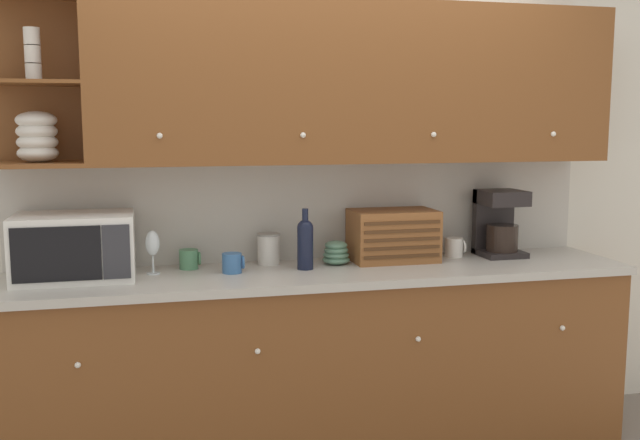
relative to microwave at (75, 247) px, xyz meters
The scene contains 15 objects.
ground_plane 1.61m from the microwave, 11.34° to the left, with size 24.00×24.00×0.00m, color slate.
wall_back 1.21m from the microwave, 12.76° to the left, with size 5.43×0.06×2.60m.
counter_unit 1.32m from the microwave, ahead, with size 3.05×0.61×0.94m.
backsplash_panel 1.19m from the microwave, 11.06° to the left, with size 3.03×0.01×0.51m.
upper_cabinets 1.52m from the microwave, ahead, with size 3.03×0.36×0.78m.
microwave is the anchor object (origin of this frame).
wine_glass 0.35m from the microwave, ahead, with size 0.07×0.07×0.21m.
mug_patterned_third 0.54m from the microwave, 11.55° to the left, with size 0.10×0.09×0.10m.
mug_blue_second 0.72m from the microwave, ahead, with size 0.11×0.09×0.09m.
storage_canister 0.93m from the microwave, ahead, with size 0.12×0.12×0.16m.
wine_bottle 1.07m from the microwave, ahead, with size 0.08×0.08×0.30m.
bowl_stack_on_counter 1.26m from the microwave, ahead, with size 0.14×0.14×0.12m.
bread_box 1.56m from the microwave, ahead, with size 0.43×0.28×0.26m.
mug 1.92m from the microwave, ahead, with size 0.11×0.09×0.10m.
coffee_maker 2.17m from the microwave, ahead, with size 0.23×0.23×0.35m.
Camera 1 is at (-0.83, -3.61, 1.65)m, focal length 40.00 mm.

